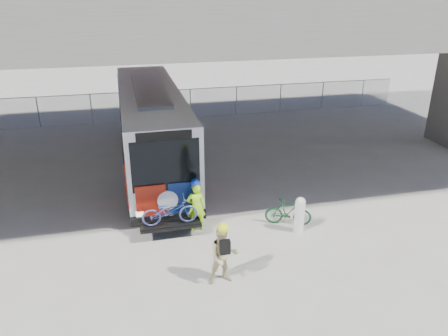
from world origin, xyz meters
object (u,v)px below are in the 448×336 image
object	(u,v)px
bus	(151,121)
bollard	(300,213)
cyclist_tan	(223,255)
bike_parked	(288,212)
cyclist_hivis	(196,206)

from	to	relation	value
bus	bollard	bearing A→B (deg)	-59.58
cyclist_tan	bike_parked	bearing A→B (deg)	41.80
bus	bike_parked	size ratio (longest dim) A/B	8.02
cyclist_hivis	bike_parked	bearing A→B (deg)	173.57
bus	cyclist_tan	bearing A→B (deg)	-83.04
bus	bollard	size ratio (longest dim) A/B	10.01
bus	bollard	world-z (taller)	bus
bollard	bike_parked	distance (m)	0.61
bollard	cyclist_tan	size ratio (longest dim) A/B	0.68
bike_parked	cyclist_hivis	bearing A→B (deg)	105.09
bollard	bike_parked	xyz separation A→B (m)	(-0.18, 0.54, -0.21)
cyclist_hivis	bike_parked	size ratio (longest dim) A/B	1.18
bollard	cyclist_tan	xyz separation A→B (m)	(-3.12, -2.07, 0.20)
cyclist_tan	bike_parked	xyz separation A→B (m)	(2.94, 2.61, -0.41)
cyclist_hivis	cyclist_tan	bearing A→B (deg)	94.93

